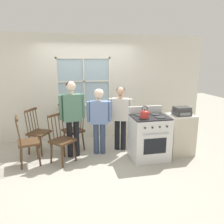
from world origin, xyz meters
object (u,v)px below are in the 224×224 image
(person_adult_right, at_px, (120,113))
(stove, at_px, (149,137))
(potted_plant, at_px, (75,102))
(chair_near_wall, at_px, (62,141))
(chair_center_cluster, at_px, (74,130))
(kettle, at_px, (145,114))
(side_counter, at_px, (180,134))
(person_teen_center, at_px, (99,115))
(person_elderly_left, at_px, (72,112))
(chair_by_window, at_px, (27,142))
(chair_near_stove, at_px, (38,133))
(stereo, at_px, (182,111))

(person_adult_right, distance_m, stove, 0.86)
(person_adult_right, relative_size, potted_plant, 4.29)
(chair_near_wall, relative_size, potted_plant, 2.93)
(chair_center_cluster, height_order, kettle, kettle)
(chair_near_wall, bearing_deg, potted_plant, 32.95)
(chair_center_cluster, relative_size, side_counter, 1.12)
(person_teen_center, xyz_separation_m, potted_plant, (-0.47, 1.05, 0.12))
(person_adult_right, bearing_deg, side_counter, -3.68)
(chair_near_wall, bearing_deg, stove, -48.28)
(kettle, bearing_deg, person_elderly_left, 158.03)
(chair_by_window, height_order, kettle, kettle)
(kettle, xyz_separation_m, side_counter, (0.93, 0.21, -0.57))
(chair_near_stove, distance_m, person_adult_right, 1.91)
(person_teen_center, distance_m, stereo, 1.80)
(chair_near_wall, height_order, stereo, stereo)
(person_elderly_left, distance_m, person_teen_center, 0.59)
(kettle, bearing_deg, chair_by_window, 170.99)
(chair_near_stove, relative_size, stove, 0.93)
(chair_near_stove, height_order, kettle, kettle)
(chair_by_window, relative_size, side_counter, 1.12)
(chair_near_wall, bearing_deg, person_adult_right, -25.75)
(kettle, relative_size, side_counter, 0.27)
(person_elderly_left, xyz_separation_m, stove, (1.57, -0.43, -0.52))
(chair_center_cluster, bearing_deg, person_teen_center, 30.26)
(chair_center_cluster, distance_m, kettle, 1.75)
(chair_near_wall, height_order, potted_plant, potted_plant)
(chair_near_stove, xyz_separation_m, person_elderly_left, (0.76, -0.37, 0.53))
(person_adult_right, bearing_deg, chair_near_wall, -144.94)
(chair_by_window, relative_size, person_elderly_left, 0.61)
(stove, bearing_deg, chair_by_window, 174.60)
(chair_center_cluster, bearing_deg, person_adult_right, 51.45)
(chair_center_cluster, height_order, person_adult_right, person_adult_right)
(potted_plant, bearing_deg, person_adult_right, -43.21)
(chair_near_wall, bearing_deg, person_teen_center, -24.26)
(chair_by_window, relative_size, potted_plant, 2.93)
(chair_by_window, height_order, person_teen_center, person_teen_center)
(stove, bearing_deg, side_counter, 6.05)
(person_adult_right, relative_size, stereo, 4.34)
(chair_near_wall, height_order, kettle, kettle)
(chair_near_stove, distance_m, stove, 2.47)
(person_teen_center, distance_m, kettle, 1.02)
(chair_near_wall, xyz_separation_m, chair_near_stove, (-0.52, 0.62, 0.00))
(chair_by_window, height_order, chair_near_wall, same)
(potted_plant, bearing_deg, chair_near_wall, -104.78)
(side_counter, bearing_deg, person_teen_center, 167.89)
(kettle, xyz_separation_m, stereo, (0.93, 0.19, -0.04))
(chair_by_window, distance_m, person_adult_right, 2.07)
(person_teen_center, height_order, potted_plant, person_teen_center)
(kettle, bearing_deg, chair_near_wall, 168.89)
(chair_near_wall, xyz_separation_m, side_counter, (2.57, -0.11, -0.02))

